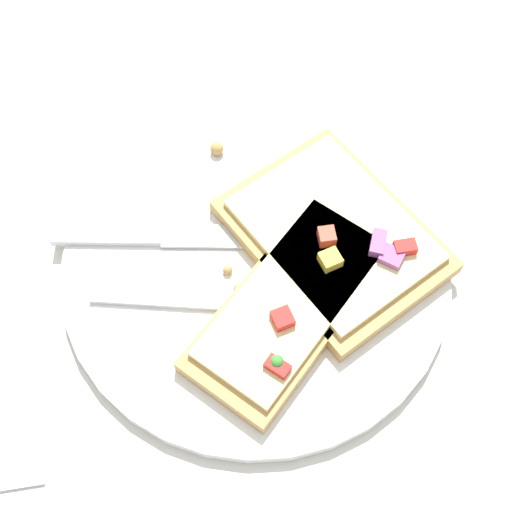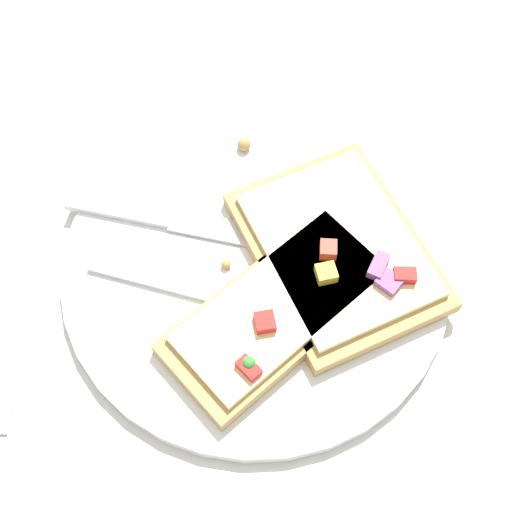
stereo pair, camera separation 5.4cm
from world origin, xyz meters
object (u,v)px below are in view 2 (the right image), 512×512
object	(u,v)px
plate	(256,266)
knife	(182,222)
fork	(230,300)
pizza_slice_corner	(280,308)
pizza_slice_main	(338,250)

from	to	relation	value
plate	knife	size ratio (longest dim) A/B	1.32
plate	knife	distance (m)	0.07
fork	knife	world-z (taller)	knife
plate	fork	xyz separation A→B (m)	(-0.03, 0.02, 0.01)
plate	fork	world-z (taller)	fork
fork	knife	distance (m)	0.08
knife	pizza_slice_corner	size ratio (longest dim) A/B	1.26
pizza_slice_corner	pizza_slice_main	bearing A→B (deg)	-174.49
plate	pizza_slice_main	world-z (taller)	pizza_slice_main
pizza_slice_main	pizza_slice_corner	world-z (taller)	same
pizza_slice_main	pizza_slice_corner	xyz separation A→B (m)	(-0.05, 0.04, 0.00)
pizza_slice_main	plate	bearing A→B (deg)	-110.00
fork	pizza_slice_corner	distance (m)	0.04
plate	knife	bearing A→B (deg)	62.34
plate	knife	world-z (taller)	knife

